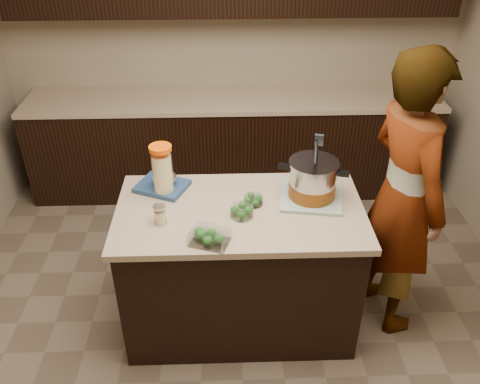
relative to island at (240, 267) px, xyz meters
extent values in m
plane|color=brown|center=(0.00, 0.00, -0.45)|extent=(4.00, 4.00, 0.00)
cube|color=tan|center=(0.00, 2.00, 0.90)|extent=(4.00, 0.04, 2.70)
cube|color=black|center=(0.00, 1.70, -0.02)|extent=(3.60, 0.60, 0.86)
cube|color=tan|center=(0.00, 1.70, 0.43)|extent=(3.60, 0.63, 0.04)
cube|color=black|center=(0.00, 0.00, -0.02)|extent=(1.40, 0.75, 0.86)
cube|color=tan|center=(0.00, 0.00, 0.43)|extent=(1.46, 0.81, 0.04)
cube|color=#517953|center=(0.43, 0.10, 0.46)|extent=(0.41, 0.41, 0.02)
cylinder|color=#B7B7BC|center=(0.43, 0.10, 0.58)|extent=(0.34, 0.34, 0.22)
cylinder|color=brown|center=(0.43, 0.10, 0.51)|extent=(0.34, 0.34, 0.09)
cylinder|color=#B7B7BC|center=(0.43, 0.10, 0.69)|extent=(0.36, 0.36, 0.01)
cube|color=black|center=(0.27, 0.15, 0.64)|extent=(0.08, 0.05, 0.03)
cube|color=black|center=(0.60, 0.06, 0.64)|extent=(0.08, 0.05, 0.03)
cylinder|color=black|center=(0.43, 0.07, 0.75)|extent=(0.05, 0.12, 0.27)
cylinder|color=#EDDD91|center=(-0.46, 0.18, 0.58)|extent=(0.14, 0.14, 0.27)
cylinder|color=white|center=(-0.46, 0.18, 0.60)|extent=(0.15, 0.15, 0.30)
cylinder|color=#FF5505|center=(-0.46, 0.18, 0.76)|extent=(0.16, 0.16, 0.02)
cylinder|color=#EDDD91|center=(-0.45, -0.12, 0.49)|extent=(0.08, 0.08, 0.08)
cylinder|color=white|center=(-0.45, -0.12, 0.50)|extent=(0.09, 0.09, 0.10)
cylinder|color=silver|center=(-0.45, -0.12, 0.56)|extent=(0.10, 0.10, 0.02)
cylinder|color=silver|center=(0.08, 0.05, 0.47)|extent=(0.12, 0.12, 0.05)
cylinder|color=silver|center=(0.01, -0.07, 0.48)|extent=(0.18, 0.18, 0.06)
cube|color=silver|center=(-0.17, -0.31, 0.48)|extent=(0.24, 0.21, 0.07)
cube|color=navy|center=(-0.48, 0.25, 0.46)|extent=(0.37, 0.34, 0.03)
ellipsoid|color=silver|center=(-0.46, 0.25, 0.52)|extent=(0.15, 0.12, 0.08)
imported|color=gray|center=(0.98, 0.06, 0.47)|extent=(0.61, 0.77, 1.84)
camera|label=1|loc=(-0.08, -2.44, 2.15)|focal=38.00mm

